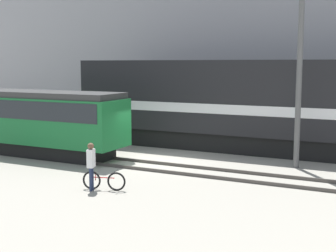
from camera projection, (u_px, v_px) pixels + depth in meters
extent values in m
plane|color=#9E998C|center=(156.00, 162.00, 22.44)|extent=(120.00, 120.00, 0.00)
cube|color=#47423D|center=(136.00, 168.00, 20.72)|extent=(60.00, 0.07, 0.14)
cube|color=#47423D|center=(151.00, 162.00, 21.99)|extent=(60.00, 0.07, 0.14)
cube|color=#47423D|center=(189.00, 147.00, 25.89)|extent=(60.00, 0.07, 0.14)
cube|color=#47423D|center=(199.00, 143.00, 27.16)|extent=(60.00, 0.07, 0.14)
cube|color=#99999E|center=(240.00, 44.00, 32.80)|extent=(48.74, 6.00, 12.08)
cube|color=black|center=(241.00, 141.00, 25.26)|extent=(17.37, 2.55, 1.00)
cube|color=black|center=(242.00, 97.00, 24.94)|extent=(18.88, 3.00, 3.86)
cube|color=white|center=(241.00, 107.00, 25.02)|extent=(18.50, 3.04, 0.50)
cube|color=black|center=(20.00, 146.00, 24.67)|extent=(10.82, 2.00, 0.70)
cube|color=#196B33|center=(18.00, 118.00, 24.47)|extent=(12.29, 2.50, 2.29)
cube|color=#1E2328|center=(18.00, 107.00, 24.39)|extent=(11.80, 2.54, 0.90)
cube|color=#333333|center=(17.00, 93.00, 24.30)|extent=(12.05, 2.38, 0.30)
torus|color=black|center=(116.00, 181.00, 17.25)|extent=(0.70, 0.26, 0.71)
torus|color=black|center=(92.00, 180.00, 17.44)|extent=(0.70, 0.26, 0.71)
cylinder|color=#B21E1E|center=(104.00, 178.00, 17.33)|extent=(0.80, 0.25, 0.04)
cylinder|color=#B21E1E|center=(95.00, 176.00, 17.39)|extent=(0.03, 0.03, 0.32)
cylinder|color=#262626|center=(116.00, 171.00, 17.20)|extent=(0.14, 0.43, 0.02)
cylinder|color=#232D4C|center=(92.00, 178.00, 17.35)|extent=(0.11, 0.11, 0.88)
cylinder|color=#232D4C|center=(91.00, 180.00, 17.20)|extent=(0.11, 0.11, 0.88)
cube|color=white|center=(91.00, 158.00, 17.17)|extent=(0.31, 0.41, 0.68)
sphere|color=brown|center=(91.00, 146.00, 17.11)|extent=(0.24, 0.24, 0.24)
cylinder|color=#595959|center=(300.00, 58.00, 20.51)|extent=(0.25, 0.25, 9.84)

